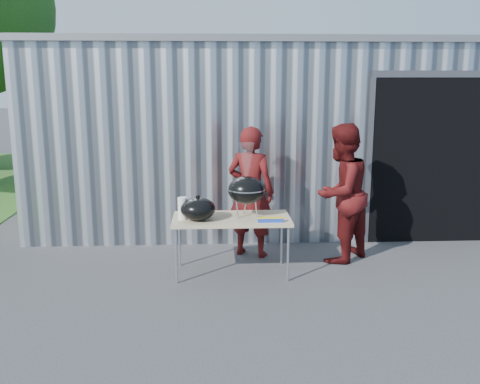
{
  "coord_description": "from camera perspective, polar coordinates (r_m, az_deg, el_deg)",
  "views": [
    {
      "loc": [
        -0.28,
        -6.15,
        2.5
      ],
      "look_at": [
        0.06,
        0.59,
        1.05
      ],
      "focal_mm": 40.0,
      "sensor_mm": 36.0,
      "label": 1
    }
  ],
  "objects": [
    {
      "name": "building",
      "position": [
        10.85,
        3.46,
        7.01
      ],
      "size": [
        8.2,
        6.2,
        3.1
      ],
      "color": "silver",
      "rests_on": "ground"
    },
    {
      "name": "person_cook",
      "position": [
        7.51,
        1.15,
        0.01
      ],
      "size": [
        0.8,
        0.68,
        1.85
      ],
      "primitive_type": "imported",
      "rotation": [
        0.0,
        0.0,
        2.73
      ],
      "color": "#4D0F0F",
      "rests_on": "ground"
    },
    {
      "name": "kettle_grill",
      "position": [
        6.79,
        0.69,
        0.78
      ],
      "size": [
        0.48,
        0.48,
        0.95
      ],
      "color": "black",
      "rests_on": "folding_table"
    },
    {
      "name": "foil_box",
      "position": [
        6.61,
        3.3,
        -2.97
      ],
      "size": [
        0.32,
        0.05,
        0.06
      ],
      "color": "#1A3AAA",
      "rests_on": "folding_table"
    },
    {
      "name": "grill_lid",
      "position": [
        6.69,
        -4.5,
        -1.8
      ],
      "size": [
        0.44,
        0.44,
        0.32
      ],
      "color": "black",
      "rests_on": "folding_table"
    },
    {
      "name": "ground",
      "position": [
        6.64,
        -0.28,
        -9.98
      ],
      "size": [
        80.0,
        80.0,
        0.0
      ],
      "primitive_type": "plane",
      "color": "#39393C"
    },
    {
      "name": "paper_towels",
      "position": [
        6.75,
        -6.14,
        -1.74
      ],
      "size": [
        0.12,
        0.12,
        0.28
      ],
      "primitive_type": "cylinder",
      "color": "white",
      "rests_on": "folding_table"
    },
    {
      "name": "folding_table",
      "position": [
        6.84,
        -0.91,
        -3.06
      ],
      "size": [
        1.5,
        0.75,
        0.75
      ],
      "color": "tan",
      "rests_on": "ground"
    },
    {
      "name": "white_tub",
      "position": [
        7.04,
        -5.46,
        -1.9
      ],
      "size": [
        0.2,
        0.15,
        0.1
      ],
      "primitive_type": "cube",
      "color": "white",
      "rests_on": "folding_table"
    },
    {
      "name": "person_bystander",
      "position": [
        7.42,
        10.7,
        -0.13
      ],
      "size": [
        1.17,
        1.16,
        1.9
      ],
      "primitive_type": "imported",
      "rotation": [
        0.0,
        0.0,
        3.9
      ],
      "color": "#4D0F0F",
      "rests_on": "ground"
    }
  ]
}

